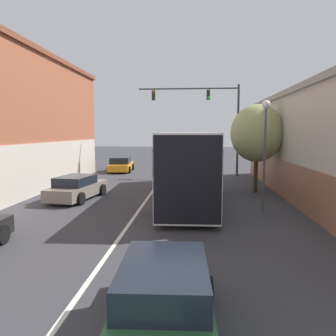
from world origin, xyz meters
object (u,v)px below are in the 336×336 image
(parked_car_left_near, at_px, (121,165))
(traffic_signal_gantry, at_px, (210,111))
(parked_car_left_mid, at_px, (77,188))
(street_tree_near, at_px, (257,133))
(bus, at_px, (186,161))
(hatchback_foreground, at_px, (163,306))
(street_lamp, at_px, (265,144))

(parked_car_left_near, xyz_separation_m, traffic_signal_gantry, (8.00, -2.21, 4.72))
(parked_car_left_mid, relative_size, street_tree_near, 0.84)
(parked_car_left_near, height_order, traffic_signal_gantry, traffic_signal_gantry)
(bus, height_order, hatchback_foreground, bus)
(hatchback_foreground, height_order, traffic_signal_gantry, traffic_signal_gantry)
(parked_car_left_near, relative_size, street_lamp, 0.89)
(traffic_signal_gantry, relative_size, street_lamp, 1.67)
(hatchback_foreground, bearing_deg, bus, -2.50)
(street_lamp, bearing_deg, bus, 132.20)
(bus, bearing_deg, parked_car_left_mid, 97.97)
(hatchback_foreground, relative_size, parked_car_left_near, 1.02)
(bus, height_order, traffic_signal_gantry, traffic_signal_gantry)
(bus, bearing_deg, street_tree_near, -68.01)
(bus, bearing_deg, parked_car_left_near, 26.92)
(hatchback_foreground, bearing_deg, street_lamp, -23.66)
(bus, distance_m, parked_car_left_mid, 6.11)
(parked_car_left_near, distance_m, traffic_signal_gantry, 9.54)
(street_lamp, bearing_deg, parked_car_left_mid, 163.45)
(traffic_signal_gantry, bearing_deg, street_lamp, -82.44)
(hatchback_foreground, xyz_separation_m, street_lamp, (3.49, 8.86, 2.50))
(hatchback_foreground, height_order, street_lamp, street_lamp)
(bus, bearing_deg, traffic_signal_gantry, -11.89)
(bus, distance_m, parked_car_left_near, 13.25)
(street_tree_near, bearing_deg, traffic_signal_gantry, 107.86)
(parked_car_left_mid, bearing_deg, bus, -72.30)
(hatchback_foreground, xyz_separation_m, traffic_signal_gantry, (1.75, 21.97, 4.73))
(parked_car_left_mid, xyz_separation_m, street_tree_near, (9.97, 2.81, 2.92))
(bus, distance_m, street_tree_near, 4.74)
(hatchback_foreground, distance_m, parked_car_left_near, 24.98)
(parked_car_left_mid, bearing_deg, street_lamp, -98.58)
(hatchback_foreground, bearing_deg, street_tree_near, -18.31)
(parked_car_left_near, relative_size, street_tree_near, 0.84)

